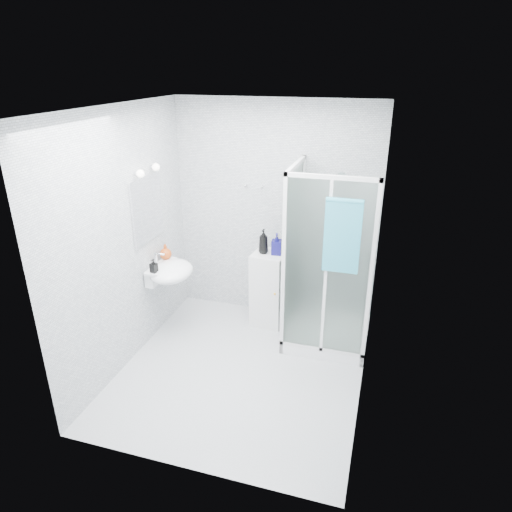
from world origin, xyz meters
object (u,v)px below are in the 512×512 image
(shampoo_bottle_a, at_px, (263,241))
(soap_dispenser_orange, at_px, (165,252))
(storage_cabinet, at_px, (269,289))
(hand_towel, at_px, (342,234))
(wall_basin, at_px, (169,271))
(soap_dispenser_black, at_px, (154,266))
(shower_enclosure, at_px, (320,307))
(shampoo_bottle_b, at_px, (277,244))

(shampoo_bottle_a, relative_size, soap_dispenser_orange, 1.65)
(storage_cabinet, height_order, soap_dispenser_orange, soap_dispenser_orange)
(storage_cabinet, relative_size, hand_towel, 1.25)
(wall_basin, xyz_separation_m, soap_dispenser_black, (-0.08, -0.19, 0.14))
(hand_towel, distance_m, soap_dispenser_orange, 2.08)
(shower_enclosure, bearing_deg, hand_towel, -61.85)
(shampoo_bottle_b, height_order, soap_dispenser_black, shampoo_bottle_b)
(shower_enclosure, height_order, shampoo_bottle_a, shower_enclosure)
(shower_enclosure, xyz_separation_m, shampoo_bottle_a, (-0.73, 0.24, 0.60))
(shampoo_bottle_b, bearing_deg, hand_towel, -39.77)
(shampoo_bottle_b, relative_size, soap_dispenser_orange, 1.43)
(shower_enclosure, height_order, soap_dispenser_black, shower_enclosure)
(hand_towel, xyz_separation_m, shampoo_bottle_b, (-0.79, 0.66, -0.43))
(storage_cabinet, distance_m, shampoo_bottle_b, 0.58)
(soap_dispenser_black, bearing_deg, shower_enclosure, 16.28)
(storage_cabinet, relative_size, soap_dispenser_black, 6.05)
(shampoo_bottle_a, distance_m, soap_dispenser_black, 1.26)
(hand_towel, bearing_deg, storage_cabinet, 143.29)
(shampoo_bottle_a, height_order, soap_dispenser_black, shampoo_bottle_a)
(wall_basin, height_order, soap_dispenser_black, soap_dispenser_black)
(soap_dispenser_black, bearing_deg, soap_dispenser_orange, 97.23)
(storage_cabinet, bearing_deg, soap_dispenser_orange, -155.37)
(shower_enclosure, bearing_deg, soap_dispenser_black, -163.72)
(shower_enclosure, relative_size, shampoo_bottle_a, 6.95)
(shower_enclosure, distance_m, shampoo_bottle_b, 0.86)
(wall_basin, distance_m, shampoo_bottle_b, 1.24)
(shower_enclosure, distance_m, shampoo_bottle_a, 0.98)
(hand_towel, height_order, soap_dispenser_orange, hand_towel)
(wall_basin, bearing_deg, shower_enclosure, 10.81)
(shampoo_bottle_b, xyz_separation_m, soap_dispenser_orange, (-1.20, -0.40, -0.08))
(wall_basin, height_order, shampoo_bottle_b, shampoo_bottle_b)
(storage_cabinet, height_order, hand_towel, hand_towel)
(wall_basin, bearing_deg, storage_cabinet, 29.37)
(storage_cabinet, height_order, soap_dispenser_black, soap_dispenser_black)
(soap_dispenser_orange, bearing_deg, shampoo_bottle_b, 18.16)
(shampoo_bottle_a, distance_m, shampoo_bottle_b, 0.15)
(shampoo_bottle_a, relative_size, shampoo_bottle_b, 1.15)
(shower_enclosure, height_order, soap_dispenser_orange, shower_enclosure)
(wall_basin, distance_m, soap_dispenser_black, 0.25)
(shower_enclosure, bearing_deg, storage_cabinet, 159.33)
(storage_cabinet, bearing_deg, hand_towel, -31.04)
(shampoo_bottle_a, bearing_deg, storage_cabinet, 2.23)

